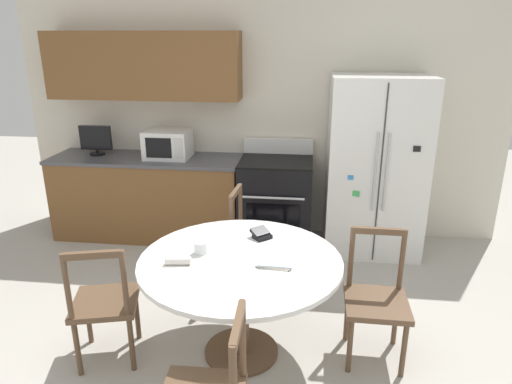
% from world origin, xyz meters
% --- Properties ---
extents(back_wall, '(5.20, 0.44, 2.60)m').
position_xyz_m(back_wall, '(-0.31, 2.59, 1.44)').
color(back_wall, silver).
rests_on(back_wall, ground_plane).
extents(kitchen_counter, '(2.05, 0.64, 0.90)m').
position_xyz_m(kitchen_counter, '(-1.19, 2.29, 0.45)').
color(kitchen_counter, brown).
rests_on(kitchen_counter, ground_plane).
extents(refrigerator, '(0.95, 0.73, 1.78)m').
position_xyz_m(refrigerator, '(1.21, 2.23, 0.89)').
color(refrigerator, white).
rests_on(refrigerator, ground_plane).
extents(oven_range, '(0.75, 0.68, 1.08)m').
position_xyz_m(oven_range, '(0.22, 2.26, 0.47)').
color(oven_range, black).
rests_on(oven_range, ground_plane).
extents(microwave, '(0.46, 0.38, 0.30)m').
position_xyz_m(microwave, '(-0.94, 2.31, 1.05)').
color(microwave, white).
rests_on(microwave, kitchen_counter).
extents(countertop_tv, '(0.34, 0.16, 0.32)m').
position_xyz_m(countertop_tv, '(-1.75, 2.33, 1.07)').
color(countertop_tv, black).
rests_on(countertop_tv, kitchen_counter).
extents(dining_table, '(1.35, 1.35, 0.74)m').
position_xyz_m(dining_table, '(0.12, 0.39, 0.62)').
color(dining_table, white).
rests_on(dining_table, ground_plane).
extents(dining_chair_far, '(0.45, 0.45, 0.90)m').
position_xyz_m(dining_chair_far, '(0.10, 1.31, 0.43)').
color(dining_chair_far, brown).
rests_on(dining_chair_far, ground_plane).
extents(dining_chair_right, '(0.43, 0.43, 0.90)m').
position_xyz_m(dining_chair_right, '(1.04, 0.49, 0.43)').
color(dining_chair_right, brown).
rests_on(dining_chair_right, ground_plane).
extents(dining_chair_left, '(0.51, 0.51, 0.90)m').
position_xyz_m(dining_chair_left, '(-0.78, 0.23, 0.43)').
color(dining_chair_left, brown).
rests_on(dining_chair_left, ground_plane).
extents(candle_glass, '(0.09, 0.09, 0.08)m').
position_xyz_m(candle_glass, '(-0.16, 0.44, 0.78)').
color(candle_glass, silver).
rests_on(candle_glass, dining_table).
extents(folded_napkin, '(0.17, 0.08, 0.05)m').
position_xyz_m(folded_napkin, '(-0.26, 0.27, 0.77)').
color(folded_napkin, silver).
rests_on(folded_napkin, dining_table).
extents(wallet, '(0.17, 0.17, 0.07)m').
position_xyz_m(wallet, '(0.22, 0.74, 0.77)').
color(wallet, black).
rests_on(wallet, dining_table).
extents(mail_stack, '(0.27, 0.34, 0.02)m').
position_xyz_m(mail_stack, '(0.36, 0.42, 0.75)').
color(mail_stack, white).
rests_on(mail_stack, dining_table).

